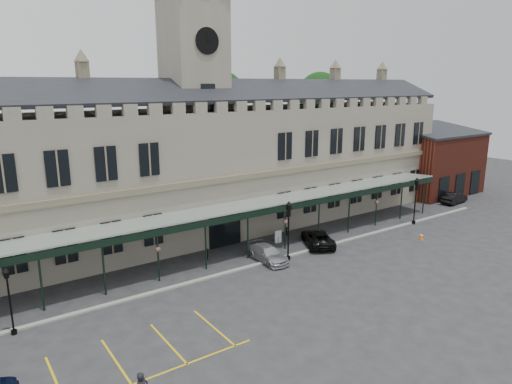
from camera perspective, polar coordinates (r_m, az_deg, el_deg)
ground at (r=33.78m, az=5.96°, el=-11.92°), size 140.00×140.00×0.00m
station_building at (r=44.49m, az=-7.32°, el=3.02°), size 60.00×10.36×17.30m
clock_tower at (r=43.87m, az=-7.64°, el=11.60°), size 5.60×5.60×24.80m
canopy at (r=38.41m, az=-1.25°, el=-4.81°), size 50.00×4.10×4.30m
brick_annex at (r=65.80m, az=21.35°, el=3.52°), size 12.40×8.36×9.23m
kerb at (r=37.71m, az=0.44°, el=-8.96°), size 60.00×0.40×0.12m
parking_markings at (r=26.57m, az=-16.77°, el=-20.08°), size 16.00×6.00×0.01m
tree_behind_mid at (r=55.63m, az=-4.53°, el=11.73°), size 6.00×6.00×16.00m
tree_behind_right at (r=65.21m, az=7.95°, el=11.88°), size 6.00×6.00×16.00m
lamp_post_left at (r=30.54m, az=-28.49°, el=-11.27°), size 0.40×0.40×4.22m
lamp_post_mid at (r=37.74m, az=4.09°, el=-4.18°), size 0.48×0.48×5.11m
lamp_post_right at (r=50.19m, az=19.33°, el=-0.54°), size 0.47×0.47×5.00m
traffic_cone at (r=46.08m, az=19.97°, el=-5.23°), size 0.42×0.42×0.66m
sign_board at (r=42.48m, az=2.79°, el=-5.62°), size 0.68×0.15×1.17m
bollard_left at (r=38.79m, az=-6.16°, el=-7.73°), size 0.17×0.17×0.95m
bollard_right at (r=44.56m, az=3.85°, el=-4.91°), size 0.15×0.15×0.85m
car_taxi at (r=38.22m, az=1.47°, el=-7.71°), size 1.95×4.50×1.29m
car_van at (r=42.15m, az=7.71°, el=-5.72°), size 4.31×5.44×1.37m
car_right_b at (r=61.21m, az=23.55°, el=-0.69°), size 4.29×1.86×1.37m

